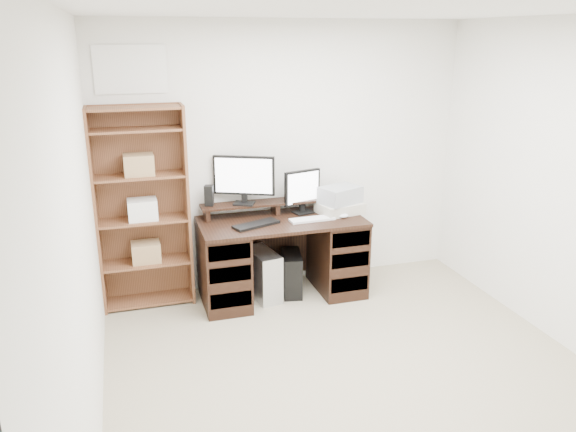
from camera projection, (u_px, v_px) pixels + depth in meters
name	position (u px, v px, depth m)	size (l,w,h in m)	color
room	(375.00, 220.00, 3.50)	(3.54, 4.04, 2.54)	tan
desk	(281.00, 256.00, 5.23)	(1.50, 0.70, 0.75)	black
riser_shelf	(275.00, 204.00, 5.28)	(1.40, 0.22, 0.12)	black
monitor_wide	(244.00, 177.00, 5.10)	(0.53, 0.27, 0.45)	black
monitor_small	(302.00, 190.00, 5.25)	(0.37, 0.18, 0.41)	black
speaker	(209.00, 196.00, 5.10)	(0.08, 0.08, 0.19)	black
keyboard_black	(256.00, 224.00, 4.95)	(0.43, 0.14, 0.02)	black
keyboard_white	(312.00, 219.00, 5.09)	(0.41, 0.13, 0.02)	white
mouse	(343.00, 216.00, 5.16)	(0.10, 0.06, 0.04)	silver
printer	(340.00, 208.00, 5.30)	(0.40, 0.30, 0.10)	#B3AD9C
basket	(340.00, 195.00, 5.26)	(0.36, 0.26, 0.16)	#93979D
tower_silver	(263.00, 274.00, 5.23)	(0.20, 0.46, 0.46)	silver
tower_black	(291.00, 273.00, 5.33)	(0.25, 0.42, 0.40)	black
bookshelf	(142.00, 207.00, 4.93)	(0.80, 0.30, 1.80)	brown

